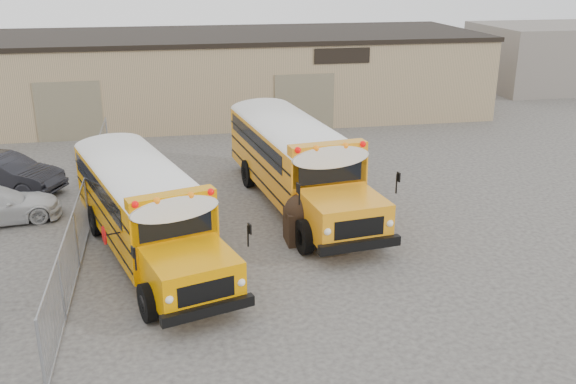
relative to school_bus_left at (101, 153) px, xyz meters
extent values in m
plane|color=#3D3B38|center=(5.77, -6.54, -1.66)|extent=(120.00, 120.00, 0.00)
cube|color=tan|center=(5.77, 13.46, 0.59)|extent=(30.00, 10.00, 4.50)
cube|color=black|center=(5.77, 13.46, 2.89)|extent=(30.20, 10.20, 0.25)
cube|color=black|center=(11.77, 8.44, 2.24)|extent=(3.00, 0.08, 0.80)
cube|color=gray|center=(-2.23, 8.44, -0.16)|extent=(3.20, 0.08, 3.00)
cube|color=gray|center=(9.77, 8.44, -0.16)|extent=(3.20, 0.08, 3.00)
cylinder|color=gray|center=(-0.23, -12.54, -0.76)|extent=(0.07, 0.07, 1.80)
cylinder|color=gray|center=(-0.23, -9.54, -0.76)|extent=(0.07, 0.07, 1.80)
cylinder|color=gray|center=(-0.23, -6.54, -0.76)|extent=(0.07, 0.07, 1.80)
cylinder|color=gray|center=(-0.23, -3.54, -0.76)|extent=(0.07, 0.07, 1.80)
cylinder|color=gray|center=(-0.23, -0.54, -0.76)|extent=(0.07, 0.07, 1.80)
cylinder|color=gray|center=(-0.23, 2.46, -0.76)|extent=(0.07, 0.07, 1.80)
cylinder|color=gray|center=(-0.23, 5.46, -0.76)|extent=(0.07, 0.07, 1.80)
cylinder|color=gray|center=(-0.23, -3.54, 0.12)|extent=(0.05, 18.00, 0.05)
cylinder|color=gray|center=(-0.23, -3.54, -1.61)|extent=(0.05, 18.00, 0.05)
cube|color=gray|center=(-0.23, -3.54, -0.76)|extent=(0.02, 18.00, 1.70)
cube|color=gray|center=(29.77, 17.46, 0.54)|extent=(10.00, 8.00, 4.40)
cube|color=orange|center=(-0.12, 0.41, -0.17)|extent=(4.45, 7.73, 1.98)
cube|color=orange|center=(1.26, -4.12, -0.60)|extent=(2.65, 2.65, 1.11)
cube|color=black|center=(0.94, -3.09, 0.39)|extent=(1.91, 0.63, 0.72)
cube|color=white|center=(-0.12, 0.41, 0.97)|extent=(4.47, 7.80, 0.39)
cube|color=orange|center=(0.88, -2.88, 1.00)|extent=(2.41, 1.15, 0.35)
sphere|color=#E50705|center=(-0.03, -3.38, 1.11)|extent=(0.19, 0.19, 0.19)
sphere|color=#E50705|center=(1.91, -2.79, 1.11)|extent=(0.19, 0.19, 0.19)
sphere|color=orange|center=(0.51, -3.22, 1.11)|extent=(0.19, 0.19, 0.19)
sphere|color=orange|center=(1.38, -2.96, 1.11)|extent=(0.19, 0.19, 0.19)
cube|color=black|center=(1.59, -5.21, -1.04)|extent=(2.33, 0.89, 0.27)
cube|color=black|center=(-1.21, 3.97, -1.04)|extent=(2.32, 0.88, 0.27)
cube|color=black|center=(-0.12, 0.41, -0.24)|extent=(4.45, 7.60, 0.06)
cube|color=black|center=(-0.21, 0.68, 0.39)|extent=(4.14, 6.63, 0.60)
cylinder|color=black|center=(0.13, -4.36, -1.16)|extent=(0.55, 1.04, 1.00)
cylinder|color=black|center=(2.33, -3.69, -1.16)|extent=(0.55, 1.04, 1.00)
cylinder|color=black|center=(-1.65, 1.47, -1.16)|extent=(0.55, 1.04, 1.00)
cylinder|color=black|center=(0.55, 2.15, -1.16)|extent=(0.55, 1.04, 1.00)
cylinder|color=#BF0505|center=(-0.96, -2.48, -0.05)|extent=(0.19, 0.53, 0.54)
cube|color=orange|center=(6.22, 4.67, -0.04)|extent=(3.68, 8.27, 2.16)
cube|color=orange|center=(6.91, -0.44, -0.51)|extent=(2.60, 2.60, 1.21)
cube|color=black|center=(6.75, 0.73, 0.57)|extent=(2.15, 0.35, 0.79)
cube|color=white|center=(6.22, 4.67, 1.20)|extent=(3.69, 8.36, 0.42)
cube|color=orange|center=(6.72, 0.97, 1.23)|extent=(2.62, 0.87, 0.38)
sphere|color=#E50705|center=(5.66, 0.58, 1.36)|extent=(0.21, 0.21, 0.21)
sphere|color=#E50705|center=(7.85, 0.88, 1.36)|extent=(0.21, 0.21, 0.21)
sphere|color=orange|center=(6.26, 0.66, 1.36)|extent=(0.21, 0.21, 0.21)
sphere|color=orange|center=(7.25, 0.79, 1.36)|extent=(0.21, 0.21, 0.21)
cube|color=black|center=(7.08, -1.67, -0.99)|extent=(2.58, 0.57, 0.29)
cube|color=black|center=(5.68, 8.69, -0.99)|extent=(2.58, 0.55, 0.29)
cube|color=black|center=(6.22, 4.67, -0.11)|extent=(3.70, 8.12, 0.06)
cube|color=black|center=(6.18, 4.98, 0.57)|extent=(3.54, 7.03, 0.65)
cylinder|color=black|center=(5.66, -0.49, -1.11)|extent=(0.44, 1.12, 1.09)
cylinder|color=black|center=(8.14, -0.16, -1.11)|extent=(0.44, 1.12, 1.09)
cylinder|color=black|center=(4.77, 6.08, -1.11)|extent=(0.44, 1.12, 1.09)
cylinder|color=black|center=(7.25, 6.42, -1.11)|extent=(0.44, 1.12, 1.09)
cube|color=black|center=(6.63, -5.87, -1.12)|extent=(1.10, 0.99, 1.09)
sphere|color=black|center=(6.63, -5.87, -0.63)|extent=(1.19, 1.19, 1.19)
imported|color=black|center=(-3.81, 0.91, -0.91)|extent=(4.84, 3.33, 1.51)
camera|label=1|loc=(2.64, -24.44, 6.85)|focal=40.00mm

